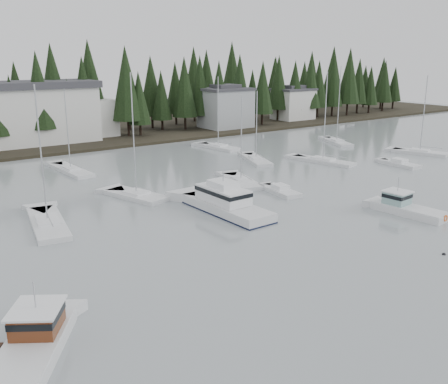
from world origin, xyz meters
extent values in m
cube|color=black|center=(0.00, 97.00, 0.00)|extent=(240.00, 54.00, 1.00)
cube|color=#999EA0|center=(36.00, 78.00, 4.50)|extent=(10.00, 8.00, 8.00)
cube|color=#38383D|center=(36.00, 78.00, 8.75)|extent=(10.60, 8.48, 0.50)
cube|color=#38383D|center=(36.00, 78.00, 9.35)|extent=(5.50, 4.40, 0.80)
cube|color=silver|center=(58.00, 80.00, 4.00)|extent=(9.00, 7.00, 7.00)
cube|color=#38383D|center=(58.00, 80.00, 7.75)|extent=(9.54, 7.42, 0.50)
cube|color=#38383D|center=(58.00, 80.00, 8.35)|extent=(4.95, 3.85, 0.80)
cube|color=silver|center=(-5.00, 82.00, 5.50)|extent=(24.00, 10.00, 10.00)
cube|color=#38383D|center=(-5.00, 82.00, 10.80)|extent=(25.00, 11.00, 1.20)
cube|color=silver|center=(7.00, 84.00, 4.00)|extent=(10.00, 8.00, 7.00)
cube|color=silver|center=(-23.22, 14.42, 0.10)|extent=(7.35, 9.05, 1.28)
cube|color=silver|center=(-23.22, 14.42, 0.79)|extent=(7.20, 8.87, 0.12)
cube|color=#4B260F|center=(-22.24, 15.90, 1.48)|extent=(3.49, 3.56, 1.38)
cube|color=white|center=(-22.24, 15.90, 2.22)|extent=(3.93, 4.02, 0.12)
cube|color=black|center=(-22.24, 15.90, 1.76)|extent=(3.57, 3.63, 0.39)
cylinder|color=#A5A8AD|center=(-22.24, 15.90, 3.06)|extent=(0.08, 0.08, 1.58)
cube|color=silver|center=(0.85, 29.49, 0.16)|extent=(3.93, 11.75, 1.69)
cube|color=black|center=(0.85, 29.49, 0.03)|extent=(3.96, 11.81, 0.23)
cube|color=white|center=(0.83, 30.07, 1.80)|extent=(3.12, 6.14, 1.54)
cube|color=black|center=(0.83, 30.07, 2.17)|extent=(3.19, 6.20, 0.42)
cube|color=white|center=(0.83, 30.07, 2.91)|extent=(2.24, 3.09, 0.69)
cylinder|color=#A5A8AD|center=(0.83, 30.07, 3.76)|extent=(0.10, 0.10, 1.17)
cube|color=silver|center=(15.73, 17.90, 0.09)|extent=(3.29, 7.79, 1.23)
cube|color=silver|center=(15.73, 17.90, 0.76)|extent=(3.22, 7.63, 0.11)
cube|color=#7EA6A4|center=(15.60, 19.42, 1.42)|extent=(2.36, 2.45, 1.33)
cube|color=white|center=(15.60, 19.42, 2.13)|extent=(2.65, 2.78, 0.11)
cube|color=black|center=(15.60, 19.42, 1.69)|extent=(2.42, 2.50, 0.38)
cylinder|color=#A5A8AD|center=(15.60, 19.42, 2.94)|extent=(0.08, 0.08, 1.52)
torus|color=#F2590C|center=(16.05, 14.12, 0.52)|extent=(0.67, 0.19, 0.66)
cube|color=silver|center=(42.40, 51.65, -0.03)|extent=(5.95, 9.62, 1.05)
cube|color=white|center=(42.40, 51.65, 0.62)|extent=(2.83, 3.62, 0.30)
cylinder|color=#A5A8AD|center=(42.40, 51.65, 7.22)|extent=(0.14, 0.14, 13.43)
cube|color=silver|center=(9.56, 38.29, -0.03)|extent=(4.96, 8.82, 1.05)
cube|color=white|center=(9.56, 38.29, 0.62)|extent=(2.68, 3.27, 0.30)
cylinder|color=#A5A8AD|center=(9.56, 38.29, 5.75)|extent=(0.14, 0.14, 10.50)
cube|color=silver|center=(45.76, 36.50, -0.03)|extent=(5.55, 9.09, 1.05)
cube|color=white|center=(45.76, 36.50, 0.62)|extent=(2.84, 3.43, 0.30)
cylinder|color=#A5A8AD|center=(45.76, 36.50, 6.62)|extent=(0.14, 0.14, 12.24)
cube|color=silver|center=(-5.89, 57.40, -0.03)|extent=(3.08, 10.85, 1.05)
cube|color=white|center=(-5.89, 57.40, 0.62)|extent=(1.95, 3.74, 0.30)
cylinder|color=#A5A8AD|center=(-5.89, 57.40, 6.00)|extent=(0.14, 0.14, 10.99)
cube|color=silver|center=(19.76, 47.68, -0.03)|extent=(5.74, 9.41, 1.05)
cube|color=white|center=(19.76, 47.68, 0.62)|extent=(2.82, 3.54, 0.30)
cylinder|color=#A5A8AD|center=(19.76, 47.68, 5.59)|extent=(0.14, 0.14, 10.17)
cube|color=silver|center=(21.40, 60.11, -0.03)|extent=(3.99, 9.03, 1.05)
cube|color=white|center=(21.40, 60.11, 0.62)|extent=(2.34, 3.21, 0.30)
cylinder|color=#A5A8AD|center=(21.40, 60.11, 6.42)|extent=(0.14, 0.14, 11.85)
cube|color=silver|center=(27.54, 41.08, -0.03)|extent=(4.64, 10.48, 1.05)
cube|color=white|center=(27.54, 41.08, 0.62)|extent=(2.48, 3.76, 0.30)
cylinder|color=#A5A8AD|center=(27.54, 41.08, 7.01)|extent=(0.14, 0.14, 13.02)
cube|color=silver|center=(-4.27, 40.10, -0.03)|extent=(5.16, 8.63, 1.05)
cube|color=white|center=(-4.27, 40.10, 0.62)|extent=(2.79, 3.24, 0.30)
cylinder|color=#A5A8AD|center=(-4.27, 40.10, 7.29)|extent=(0.14, 0.14, 13.57)
cube|color=silver|center=(-15.59, 36.11, -0.03)|extent=(4.68, 10.95, 1.05)
cube|color=white|center=(-15.59, 36.11, 0.62)|extent=(2.62, 3.90, 0.30)
cylinder|color=#A5A8AD|center=(-15.59, 36.11, 6.92)|extent=(0.14, 0.14, 12.85)
cube|color=silver|center=(10.51, 31.88, 0.05)|extent=(2.98, 6.24, 0.90)
cube|color=white|center=(10.51, 31.88, 0.75)|extent=(1.74, 2.10, 0.55)
cube|color=silver|center=(35.11, 32.90, 0.05)|extent=(2.62, 6.63, 0.90)
cube|color=white|center=(35.11, 32.90, 0.75)|extent=(1.63, 2.17, 0.55)
sphere|color=black|center=(8.62, 9.75, 0.00)|extent=(0.33, 0.33, 0.33)
camera|label=1|loc=(-28.42, -10.59, 15.86)|focal=40.00mm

